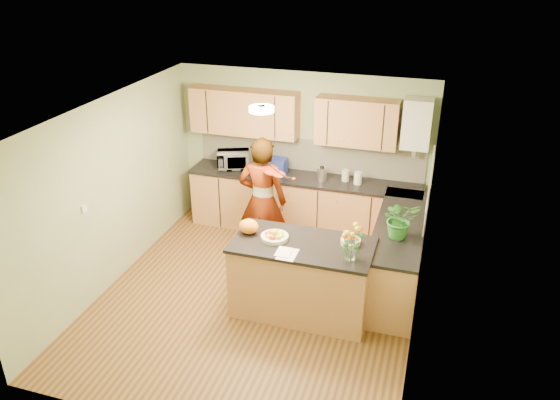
# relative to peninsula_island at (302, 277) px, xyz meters

# --- Properties ---
(floor) EXTENTS (4.50, 4.50, 0.00)m
(floor) POSITION_rel_peninsula_island_xyz_m (-0.63, 0.08, -0.49)
(floor) COLOR #513417
(floor) RESTS_ON ground
(ceiling) EXTENTS (4.00, 4.50, 0.02)m
(ceiling) POSITION_rel_peninsula_island_xyz_m (-0.63, 0.08, 2.01)
(ceiling) COLOR silver
(ceiling) RESTS_ON wall_back
(wall_back) EXTENTS (4.00, 0.02, 2.50)m
(wall_back) POSITION_rel_peninsula_island_xyz_m (-0.63, 2.33, 0.76)
(wall_back) COLOR gray
(wall_back) RESTS_ON floor
(wall_front) EXTENTS (4.00, 0.02, 2.50)m
(wall_front) POSITION_rel_peninsula_island_xyz_m (-0.63, -2.17, 0.76)
(wall_front) COLOR gray
(wall_front) RESTS_ON floor
(wall_left) EXTENTS (0.02, 4.50, 2.50)m
(wall_left) POSITION_rel_peninsula_island_xyz_m (-2.63, 0.08, 0.76)
(wall_left) COLOR gray
(wall_left) RESTS_ON floor
(wall_right) EXTENTS (0.02, 4.50, 2.50)m
(wall_right) POSITION_rel_peninsula_island_xyz_m (1.37, 0.08, 0.76)
(wall_right) COLOR gray
(wall_right) RESTS_ON floor
(back_counter) EXTENTS (3.64, 0.62, 0.94)m
(back_counter) POSITION_rel_peninsula_island_xyz_m (-0.53, 2.03, -0.02)
(back_counter) COLOR #AE7145
(back_counter) RESTS_ON floor
(right_counter) EXTENTS (0.62, 2.24, 0.94)m
(right_counter) POSITION_rel_peninsula_island_xyz_m (1.07, 0.93, -0.02)
(right_counter) COLOR #AE7145
(right_counter) RESTS_ON floor
(splashback) EXTENTS (3.60, 0.02, 0.52)m
(splashback) POSITION_rel_peninsula_island_xyz_m (-0.53, 2.32, 0.71)
(splashback) COLOR silver
(splashback) RESTS_ON back_counter
(upper_cabinets) EXTENTS (3.20, 0.34, 0.70)m
(upper_cabinets) POSITION_rel_peninsula_island_xyz_m (-0.80, 2.16, 1.36)
(upper_cabinets) COLOR #AE7145
(upper_cabinets) RESTS_ON wall_back
(boiler) EXTENTS (0.40, 0.30, 0.86)m
(boiler) POSITION_rel_peninsula_island_xyz_m (1.07, 2.17, 1.41)
(boiler) COLOR silver
(boiler) RESTS_ON wall_back
(window_right) EXTENTS (0.01, 1.30, 1.05)m
(window_right) POSITION_rel_peninsula_island_xyz_m (1.37, 0.68, 1.06)
(window_right) COLOR silver
(window_right) RESTS_ON wall_right
(light_switch) EXTENTS (0.02, 0.09, 0.09)m
(light_switch) POSITION_rel_peninsula_island_xyz_m (-2.61, -0.52, 0.81)
(light_switch) COLOR silver
(light_switch) RESTS_ON wall_left
(ceiling_lamp) EXTENTS (0.30, 0.30, 0.07)m
(ceiling_lamp) POSITION_rel_peninsula_island_xyz_m (-0.63, 0.38, 1.97)
(ceiling_lamp) COLOR #FFEABF
(ceiling_lamp) RESTS_ON ceiling
(peninsula_island) EXTENTS (1.70, 0.87, 0.97)m
(peninsula_island) POSITION_rel_peninsula_island_xyz_m (0.00, 0.00, 0.00)
(peninsula_island) COLOR #AE7145
(peninsula_island) RESTS_ON floor
(fruit_dish) EXTENTS (0.34, 0.34, 0.12)m
(fruit_dish) POSITION_rel_peninsula_island_xyz_m (-0.35, 0.00, 0.53)
(fruit_dish) COLOR beige
(fruit_dish) RESTS_ON peninsula_island
(orange_bowl) EXTENTS (0.24, 0.24, 0.14)m
(orange_bowl) POSITION_rel_peninsula_island_xyz_m (0.55, 0.15, 0.54)
(orange_bowl) COLOR beige
(orange_bowl) RESTS_ON peninsula_island
(flower_vase) EXTENTS (0.27, 0.27, 0.49)m
(flower_vase) POSITION_rel_peninsula_island_xyz_m (0.60, -0.18, 0.81)
(flower_vase) COLOR silver
(flower_vase) RESTS_ON peninsula_island
(orange_bag) EXTENTS (0.27, 0.23, 0.18)m
(orange_bag) POSITION_rel_peninsula_island_xyz_m (-0.70, 0.05, 0.58)
(orange_bag) COLOR orange
(orange_bag) RESTS_ON peninsula_island
(papers) EXTENTS (0.21, 0.29, 0.01)m
(papers) POSITION_rel_peninsula_island_xyz_m (-0.10, -0.30, 0.49)
(papers) COLOR white
(papers) RESTS_ON peninsula_island
(violinist) EXTENTS (0.71, 0.49, 1.88)m
(violinist) POSITION_rel_peninsula_island_xyz_m (-0.85, 1.03, 0.45)
(violinist) COLOR tan
(violinist) RESTS_ON floor
(violin) EXTENTS (0.69, 0.60, 0.17)m
(violin) POSITION_rel_peninsula_island_xyz_m (-0.65, 0.81, 1.02)
(violin) COLOR #561205
(violin) RESTS_ON violinist
(microwave) EXTENTS (0.59, 0.50, 0.28)m
(microwave) POSITION_rel_peninsula_island_xyz_m (-1.70, 2.07, 0.59)
(microwave) COLOR silver
(microwave) RESTS_ON back_counter
(blue_box) EXTENTS (0.32, 0.24, 0.25)m
(blue_box) POSITION_rel_peninsula_island_xyz_m (-0.97, 2.06, 0.58)
(blue_box) COLOR navy
(blue_box) RESTS_ON back_counter
(kettle) EXTENTS (0.15, 0.15, 0.27)m
(kettle) POSITION_rel_peninsula_island_xyz_m (-0.23, 1.99, 0.56)
(kettle) COLOR silver
(kettle) RESTS_ON back_counter
(jar_cream) EXTENTS (0.13, 0.13, 0.17)m
(jar_cream) POSITION_rel_peninsula_island_xyz_m (0.12, 2.08, 0.54)
(jar_cream) COLOR beige
(jar_cream) RESTS_ON back_counter
(jar_white) EXTENTS (0.15, 0.15, 0.19)m
(jar_white) POSITION_rel_peninsula_island_xyz_m (0.32, 2.02, 0.55)
(jar_white) COLOR silver
(jar_white) RESTS_ON back_counter
(potted_plant) EXTENTS (0.55, 0.52, 0.49)m
(potted_plant) POSITION_rel_peninsula_island_xyz_m (1.07, 0.56, 0.70)
(potted_plant) COLOR #2C7928
(potted_plant) RESTS_ON right_counter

